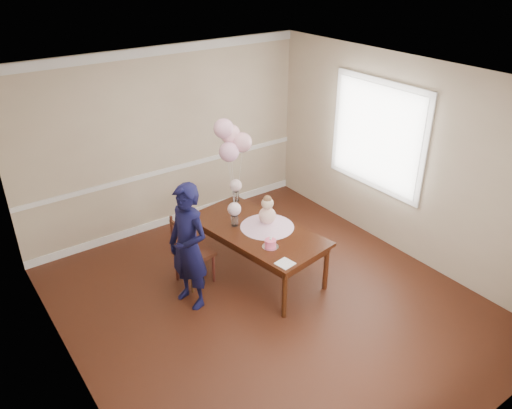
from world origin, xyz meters
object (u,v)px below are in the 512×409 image
at_px(birthday_cake, 270,243).
at_px(woman, 188,247).
at_px(dining_chair_seat, 194,253).
at_px(dining_table_top, 257,231).

height_order(birthday_cake, woman, woman).
bearing_deg(birthday_cake, woman, 154.29).
relative_size(dining_chair_seat, woman, 0.26).
relative_size(birthday_cake, dining_chair_seat, 0.33).
bearing_deg(dining_chair_seat, woman, -131.61).
distance_m(birthday_cake, woman, 0.97).
relative_size(dining_table_top, dining_chair_seat, 4.40).
distance_m(birthday_cake, dining_chair_seat, 1.04).
bearing_deg(dining_table_top, birthday_cake, -113.96).
xyz_separation_m(birthday_cake, woman, (-0.87, 0.42, 0.05)).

